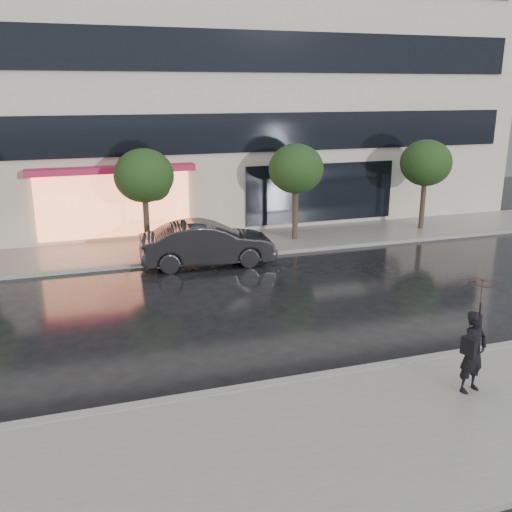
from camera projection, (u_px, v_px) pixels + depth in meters
name	position (u px, v px, depth m)	size (l,w,h in m)	color
ground	(334.00, 355.00, 13.49)	(120.00, 120.00, 0.00)	black
sidewalk_near	(410.00, 427.00, 10.51)	(60.00, 4.50, 0.12)	slate
sidewalk_far	(223.00, 245.00, 22.82)	(60.00, 3.50, 0.12)	slate
curb_near	(354.00, 372.00, 12.55)	(60.00, 0.25, 0.14)	gray
curb_far	(235.00, 256.00, 21.22)	(60.00, 0.25, 0.14)	gray
office_building	(178.00, 25.00, 27.33)	(30.00, 12.76, 18.00)	beige
bg_building_right	(485.00, 63.00, 44.49)	(12.00, 12.00, 16.00)	#4C4C54
tree_mid_west	(146.00, 177.00, 20.93)	(2.20, 2.20, 3.99)	#33261C
tree_mid_east	(297.00, 170.00, 22.72)	(2.20, 2.20, 3.99)	#33261C
tree_far_east	(427.00, 165.00, 24.50)	(2.20, 2.20, 3.99)	#33261C
parked_car	(207.00, 244.00, 20.18)	(1.65, 4.73, 1.56)	black
pedestrian_with_umbrella	(479.00, 318.00, 11.25)	(1.18, 1.19, 2.42)	black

